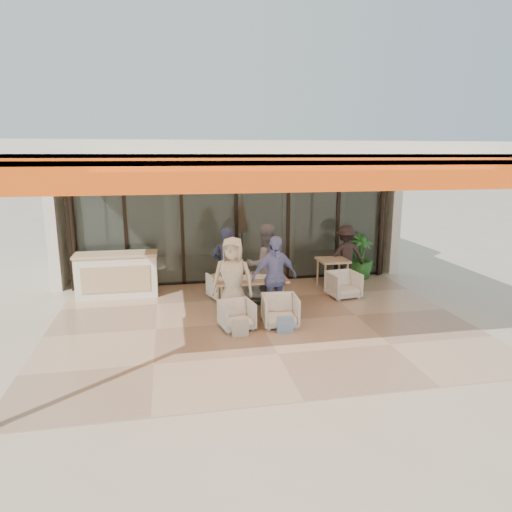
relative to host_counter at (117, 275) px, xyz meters
The scene contains 21 objects.
ground 3.73m from the host_counter, 38.45° to the right, with size 70.00×70.00×0.00m, color #C6B293.
terrace_floor 3.73m from the host_counter, 38.45° to the right, with size 8.00×6.00×0.01m, color tan.
terrace_structure 4.72m from the host_counter, 41.52° to the right, with size 8.00×6.00×3.40m.
glass_storefront 3.16m from the host_counter, 13.70° to the left, with size 8.08×0.10×3.20m.
interior_block 4.52m from the host_counter, 46.17° to the left, with size 9.05×3.62×3.52m.
host_counter is the anchor object (origin of this frame).
dining_table 3.23m from the host_counter, 29.16° to the right, with size 1.50×0.90×0.93m.
chair_far_left 2.49m from the host_counter, 14.64° to the right, with size 0.65×0.61×0.67m, color white.
chair_far_right 3.31m from the host_counter, 10.95° to the right, with size 0.63×0.59×0.65m, color white.
chair_near_left 3.49m from the host_counter, 46.46° to the right, with size 0.60×0.56×0.61m, color white.
chair_near_right 4.12m from the host_counter, 37.94° to the right, with size 0.66×0.62×0.68m, color white.
diner_navy 2.68m from the host_counter, 25.14° to the right, with size 0.64×0.42×1.74m, color #1A1D39.
diner_grey 3.45m from the host_counter, 19.17° to the right, with size 0.87×0.68×1.78m, color #5D5D62.
diner_cream 3.16m from the host_counter, 40.16° to the right, with size 0.83×0.54×1.69m, color beige.
diner_periwinkle 3.84m from the host_counter, 32.02° to the right, with size 0.98×0.41×1.68m, color #7382C1.
tote_bag_cream 3.80m from the host_counter, 50.63° to the right, with size 0.30×0.10×0.34m, color silver.
tote_bag_blue 4.38m from the host_counter, 42.08° to the right, with size 0.30×0.10×0.34m, color #99BFD8.
side_table 5.12m from the host_counter, ahead, with size 0.70×0.70×0.74m.
side_chair 5.22m from the host_counter, 11.74° to the right, with size 0.66×0.62×0.68m, color white.
standing_woman 5.59m from the host_counter, ahead, with size 0.98×0.56×1.51m, color black.
potted_palm 6.15m from the host_counter, ahead, with size 0.69×0.69×1.23m, color #1E5919.
Camera 1 is at (-1.69, -8.29, 3.24)m, focal length 32.00 mm.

